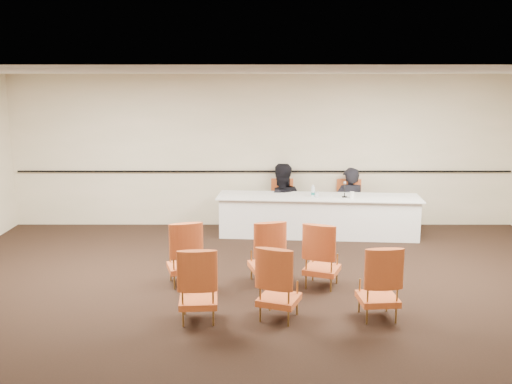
{
  "coord_description": "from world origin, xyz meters",
  "views": [
    {
      "loc": [
        -0.16,
        -7.2,
        2.93
      ],
      "look_at": [
        -0.16,
        2.6,
        0.96
      ],
      "focal_mm": 40.0,
      "sensor_mm": 36.0,
      "label": 1
    }
  ],
  "objects_px": {
    "drinking_glass": "(317,195)",
    "aud_chair_back_mid": "(279,282)",
    "panelist_main_chair": "(349,205)",
    "panelist_second": "(281,209)",
    "panelist_second_chair": "(281,204)",
    "microphone": "(345,190)",
    "water_bottle": "(313,191)",
    "aud_chair_front_right": "(322,254)",
    "panel_table": "(318,216)",
    "aud_chair_back_right": "(378,281)",
    "aud_chair_front_left": "(184,252)",
    "panelist_main": "(349,210)",
    "coffee_cup": "(352,195)",
    "aud_chair_front_mid": "(266,251)",
    "aud_chair_back_left": "(198,283)"
  },
  "relations": [
    {
      "from": "panel_table",
      "to": "aud_chair_front_mid",
      "type": "xyz_separation_m",
      "value": [
        -1.01,
        -2.53,
        0.1
      ]
    },
    {
      "from": "panelist_main_chair",
      "to": "microphone",
      "type": "bearing_deg",
      "value": -102.89
    },
    {
      "from": "panel_table",
      "to": "coffee_cup",
      "type": "distance_m",
      "value": 0.76
    },
    {
      "from": "coffee_cup",
      "to": "aud_chair_back_right",
      "type": "relative_size",
      "value": 0.13
    },
    {
      "from": "panelist_main",
      "to": "coffee_cup",
      "type": "height_order",
      "value": "panelist_main"
    },
    {
      "from": "drinking_glass",
      "to": "aud_chair_back_mid",
      "type": "height_order",
      "value": "aud_chair_back_mid"
    },
    {
      "from": "panelist_second",
      "to": "aud_chair_back_right",
      "type": "distance_m",
      "value": 4.5
    },
    {
      "from": "coffee_cup",
      "to": "aud_chair_front_mid",
      "type": "distance_m",
      "value": 2.84
    },
    {
      "from": "panelist_main",
      "to": "panelist_second_chair",
      "type": "distance_m",
      "value": 1.35
    },
    {
      "from": "panelist_second_chair",
      "to": "panel_table",
      "type": "bearing_deg",
      "value": -37.65
    },
    {
      "from": "panelist_second",
      "to": "aud_chair_front_right",
      "type": "height_order",
      "value": "panelist_second"
    },
    {
      "from": "panelist_main",
      "to": "aud_chair_back_left",
      "type": "relative_size",
      "value": 1.78
    },
    {
      "from": "panelist_second",
      "to": "aud_chair_front_mid",
      "type": "distance_m",
      "value": 3.17
    },
    {
      "from": "water_bottle",
      "to": "aud_chair_front_mid",
      "type": "relative_size",
      "value": 0.24
    },
    {
      "from": "panelist_main_chair",
      "to": "aud_chair_front_left",
      "type": "relative_size",
      "value": 1.0
    },
    {
      "from": "panel_table",
      "to": "panelist_second",
      "type": "xyz_separation_m",
      "value": [
        -0.68,
        0.62,
        -0.0
      ]
    },
    {
      "from": "panelist_main",
      "to": "aud_chair_back_mid",
      "type": "distance_m",
      "value": 4.57
    },
    {
      "from": "aud_chair_front_mid",
      "to": "aud_chair_front_right",
      "type": "height_order",
      "value": "same"
    },
    {
      "from": "water_bottle",
      "to": "aud_chair_back_right",
      "type": "distance_m",
      "value": 3.74
    },
    {
      "from": "aud_chair_front_right",
      "to": "panelist_main",
      "type": "bearing_deg",
      "value": 95.29
    },
    {
      "from": "microphone",
      "to": "aud_chair_back_right",
      "type": "bearing_deg",
      "value": -83.75
    },
    {
      "from": "aud_chair_front_right",
      "to": "aud_chair_back_right",
      "type": "xyz_separation_m",
      "value": [
        0.57,
        -1.09,
        0.0
      ]
    },
    {
      "from": "panelist_second_chair",
      "to": "microphone",
      "type": "relative_size",
      "value": 3.38
    },
    {
      "from": "water_bottle",
      "to": "panelist_main_chair",
      "type": "bearing_deg",
      "value": 36.73
    },
    {
      "from": "panelist_main",
      "to": "coffee_cup",
      "type": "xyz_separation_m",
      "value": [
        -0.07,
        -0.72,
        0.45
      ]
    },
    {
      "from": "panelist_main",
      "to": "aud_chair_front_right",
      "type": "bearing_deg",
      "value": 64.56
    },
    {
      "from": "drinking_glass",
      "to": "aud_chair_back_left",
      "type": "relative_size",
      "value": 0.11
    },
    {
      "from": "aud_chair_back_right",
      "to": "microphone",
      "type": "bearing_deg",
      "value": 83.25
    },
    {
      "from": "water_bottle",
      "to": "aud_chair_back_right",
      "type": "bearing_deg",
      "value": -83.04
    },
    {
      "from": "panel_table",
      "to": "panelist_second",
      "type": "relative_size",
      "value": 2.08
    },
    {
      "from": "water_bottle",
      "to": "aud_chair_front_mid",
      "type": "xyz_separation_m",
      "value": [
        -0.9,
        -2.46,
        -0.39
      ]
    },
    {
      "from": "panelist_second_chair",
      "to": "aud_chair_front_left",
      "type": "xyz_separation_m",
      "value": [
        -1.52,
        -3.2,
        0.0
      ]
    },
    {
      "from": "coffee_cup",
      "to": "aud_chair_back_mid",
      "type": "xyz_separation_m",
      "value": [
        -1.47,
        -3.58,
        -0.34
      ]
    },
    {
      "from": "panelist_second",
      "to": "aud_chair_front_left",
      "type": "height_order",
      "value": "panelist_second"
    },
    {
      "from": "panel_table",
      "to": "aud_chair_back_left",
      "type": "height_order",
      "value": "aud_chair_back_left"
    },
    {
      "from": "aud_chair_front_right",
      "to": "aud_chair_back_mid",
      "type": "xyz_separation_m",
      "value": [
        -0.65,
        -1.11,
        0.0
      ]
    },
    {
      "from": "aud_chair_back_left",
      "to": "aud_chair_back_mid",
      "type": "xyz_separation_m",
      "value": [
        0.99,
        0.05,
        0.0
      ]
    },
    {
      "from": "panelist_second",
      "to": "aud_chair_front_left",
      "type": "relative_size",
      "value": 1.91
    },
    {
      "from": "water_bottle",
      "to": "aud_chair_front_right",
      "type": "bearing_deg",
      "value": -92.54
    },
    {
      "from": "panelist_second_chair",
      "to": "panelist_main",
      "type": "bearing_deg",
      "value": -0.0
    },
    {
      "from": "aud_chair_front_mid",
      "to": "panelist_main_chair",
      "type": "bearing_deg",
      "value": 46.95
    },
    {
      "from": "panelist_main_chair",
      "to": "panelist_second",
      "type": "relative_size",
      "value": 0.52
    },
    {
      "from": "aud_chair_front_right",
      "to": "aud_chair_back_left",
      "type": "relative_size",
      "value": 1.0
    },
    {
      "from": "panelist_main",
      "to": "panelist_main_chair",
      "type": "distance_m",
      "value": 0.1
    },
    {
      "from": "panelist_main",
      "to": "panelist_second",
      "type": "xyz_separation_m",
      "value": [
        -1.34,
        0.11,
        0.0
      ]
    },
    {
      "from": "panelist_second",
      "to": "water_bottle",
      "type": "xyz_separation_m",
      "value": [
        0.57,
        -0.69,
        0.49
      ]
    },
    {
      "from": "drinking_glass",
      "to": "aud_chair_back_mid",
      "type": "bearing_deg",
      "value": -102.81
    },
    {
      "from": "water_bottle",
      "to": "aud_chair_front_right",
      "type": "xyz_separation_m",
      "value": [
        -0.12,
        -2.61,
        -0.39
      ]
    },
    {
      "from": "panel_table",
      "to": "coffee_cup",
      "type": "bearing_deg",
      "value": -14.97
    },
    {
      "from": "panelist_main",
      "to": "aud_chair_back_mid",
      "type": "height_order",
      "value": "panelist_main"
    }
  ]
}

